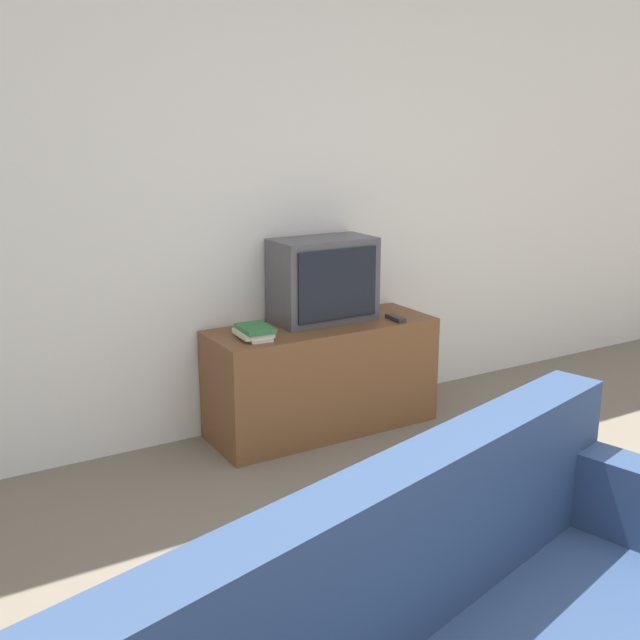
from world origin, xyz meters
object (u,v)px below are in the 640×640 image
(television, at_px, (323,280))
(remote_on_stand, at_px, (396,318))
(book_stack, at_px, (255,332))
(tv_stand, at_px, (322,377))

(television, relative_size, remote_on_stand, 3.83)
(television, bearing_deg, remote_on_stand, -30.57)
(book_stack, height_order, remote_on_stand, book_stack)
(remote_on_stand, bearing_deg, tv_stand, 162.14)
(television, bearing_deg, tv_stand, -124.17)
(tv_stand, xyz_separation_m, television, (0.05, 0.08, 0.53))
(tv_stand, xyz_separation_m, book_stack, (-0.44, -0.06, 0.34))
(book_stack, bearing_deg, remote_on_stand, -4.98)
(book_stack, bearing_deg, tv_stand, 7.26)
(book_stack, distance_m, remote_on_stand, 0.84)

